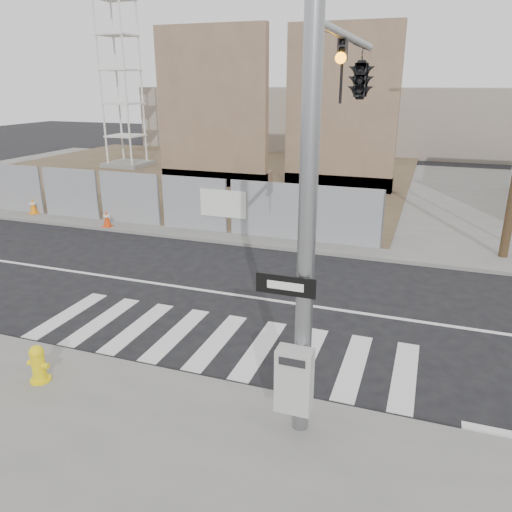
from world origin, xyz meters
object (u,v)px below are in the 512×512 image
(signal_pole, at_px, (346,119))
(traffic_cone_c, at_px, (107,218))
(traffic_cone_b, at_px, (33,206))
(crane_tower, at_px, (116,19))
(fire_hydrant, at_px, (38,364))
(traffic_cone_d, at_px, (250,222))

(signal_pole, distance_m, traffic_cone_c, 12.63)
(signal_pole, distance_m, traffic_cone_b, 16.39)
(traffic_cone_c, bearing_deg, signal_pole, -31.88)
(traffic_cone_b, bearing_deg, crane_tower, 105.11)
(signal_pole, bearing_deg, fire_hydrant, -147.66)
(signal_pole, height_order, traffic_cone_b, signal_pole)
(traffic_cone_b, height_order, traffic_cone_c, traffic_cone_b)
(crane_tower, bearing_deg, traffic_cone_d, -42.08)
(signal_pole, height_order, traffic_cone_c, signal_pole)
(signal_pole, height_order, traffic_cone_d, signal_pole)
(traffic_cone_b, xyz_separation_m, traffic_cone_c, (4.15, -0.65, -0.02))
(signal_pole, xyz_separation_m, crane_tower, (-17.49, 19.05, 4.24))
(crane_tower, height_order, fire_hydrant, crane_tower)
(signal_pole, relative_size, traffic_cone_d, 9.11)
(traffic_cone_c, relative_size, traffic_cone_d, 0.85)
(traffic_cone_d, bearing_deg, signal_pole, -58.19)
(signal_pole, bearing_deg, traffic_cone_b, 154.06)
(signal_pole, xyz_separation_m, fire_hydrant, (-4.91, -3.11, -4.30))
(fire_hydrant, distance_m, traffic_cone_b, 13.68)
(traffic_cone_b, distance_m, traffic_cone_c, 4.20)
(traffic_cone_b, distance_m, traffic_cone_d, 9.65)
(fire_hydrant, xyz_separation_m, traffic_cone_d, (0.33, 10.50, 0.01))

